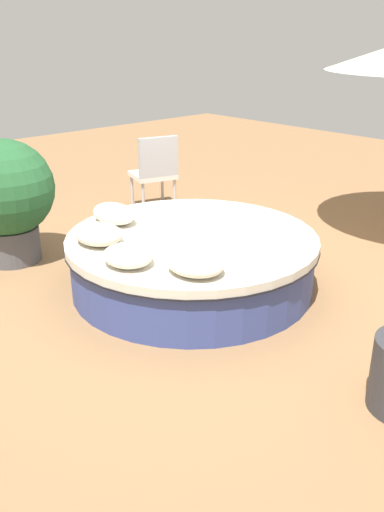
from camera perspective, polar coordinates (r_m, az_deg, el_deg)
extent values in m
plane|color=olive|center=(5.11, 0.00, -3.15)|extent=(16.00, 16.00, 0.00)
cylinder|color=#38478C|center=(5.02, 0.00, -0.96)|extent=(2.20, 2.20, 0.43)
cylinder|color=black|center=(4.94, 0.00, 1.31)|extent=(2.27, 2.27, 0.02)
cylinder|color=beige|center=(4.92, 0.00, 1.75)|extent=(2.26, 2.26, 0.08)
ellipsoid|color=silver|center=(5.25, -8.17, 4.41)|extent=(0.50, 0.33, 0.19)
ellipsoid|color=beige|center=(4.76, -9.71, 2.28)|extent=(0.45, 0.38, 0.17)
ellipsoid|color=silver|center=(4.29, -6.71, 0.05)|extent=(0.43, 0.37, 0.16)
ellipsoid|color=beige|center=(4.13, 0.35, -0.80)|extent=(0.47, 0.40, 0.15)
cylinder|color=#B7B7BC|center=(7.43, -6.27, 6.78)|extent=(0.04, 0.04, 0.42)
cylinder|color=#B7B7BC|center=(7.58, -3.12, 7.20)|extent=(0.04, 0.04, 0.42)
cylinder|color=#B7B7BC|center=(7.05, -5.11, 5.96)|extent=(0.04, 0.04, 0.42)
cylinder|color=#B7B7BC|center=(7.21, -1.82, 6.41)|extent=(0.04, 0.04, 0.42)
cube|color=white|center=(7.26, -4.13, 8.43)|extent=(0.63, 0.64, 0.06)
cube|color=#B7B7BC|center=(6.99, -3.52, 10.26)|extent=(0.21, 0.51, 0.50)
cylinder|color=#4C4C51|center=(5.91, -18.19, 1.22)|extent=(0.55, 0.55, 0.36)
sphere|color=#23562D|center=(5.73, -18.90, 6.72)|extent=(0.96, 0.96, 0.96)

